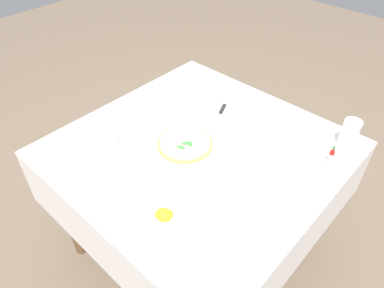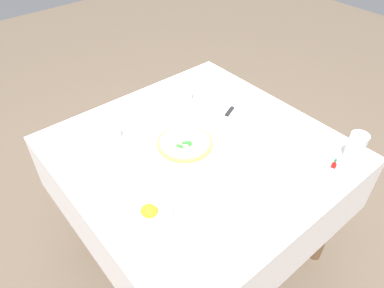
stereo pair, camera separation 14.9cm
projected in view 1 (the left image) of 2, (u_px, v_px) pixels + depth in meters
ground_plane at (197, 245)px, 1.99m from camera, size 8.00×8.00×0.00m
dining_table at (199, 169)px, 1.60m from camera, size 1.09×1.09×0.73m
pizza_plate at (185, 146)px, 1.50m from camera, size 0.32×0.32×0.02m
pizza at (185, 143)px, 1.49m from camera, size 0.24×0.24×0.02m
coffee_cup_far_right at (108, 140)px, 1.50m from camera, size 0.13×0.13×0.07m
coffee_cup_far_left at (199, 80)px, 1.87m from camera, size 0.13×0.13×0.07m
coffee_cup_right_edge at (231, 199)px, 1.26m from camera, size 0.13×0.13×0.06m
water_glass_center_back at (175, 94)px, 1.74m from camera, size 0.07×0.07×0.11m
water_glass_near_right at (236, 227)px, 1.14m from camera, size 0.07×0.07×0.11m
water_glass_near_left at (349, 135)px, 1.48m from camera, size 0.07×0.07×0.13m
napkin_folded at (225, 106)px, 1.72m from camera, size 0.25×0.19×0.02m
dinner_knife at (225, 103)px, 1.72m from camera, size 0.19×0.09×0.01m
citrus_bowl at (165, 218)px, 1.20m from camera, size 0.15×0.15×0.07m
hot_sauce_bottle at (331, 155)px, 1.42m from camera, size 0.02×0.02×0.08m
salt_shaker at (332, 153)px, 1.45m from camera, size 0.03×0.03×0.06m
pepper_shaker at (330, 162)px, 1.41m from camera, size 0.03×0.03×0.06m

